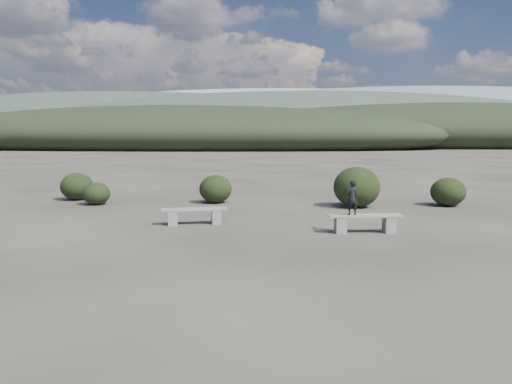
# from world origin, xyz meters

# --- Properties ---
(ground) EXTENTS (1200.00, 1200.00, 0.00)m
(ground) POSITION_xyz_m (0.00, 0.00, 0.00)
(ground) COLOR #2B2822
(ground) RESTS_ON ground
(bench_left) EXTENTS (1.94, 0.90, 0.48)m
(bench_left) POSITION_xyz_m (-1.68, 4.65, 0.29)
(bench_left) COLOR slate
(bench_left) RESTS_ON ground
(bench_right) EXTENTS (2.01, 0.68, 0.49)m
(bench_right) POSITION_xyz_m (3.10, 3.78, 0.30)
(bench_right) COLOR slate
(bench_right) RESTS_ON ground
(seated_person) EXTENTS (0.39, 0.32, 0.93)m
(seated_person) POSITION_xyz_m (2.74, 3.73, 0.96)
(seated_person) COLOR black
(seated_person) RESTS_ON bench_right
(shrub_a) EXTENTS (1.03, 1.03, 0.84)m
(shrub_a) POSITION_xyz_m (-6.24, 8.47, 0.42)
(shrub_a) COLOR black
(shrub_a) RESTS_ON ground
(shrub_b) EXTENTS (1.26, 1.26, 1.08)m
(shrub_b) POSITION_xyz_m (-1.87, 9.36, 0.54)
(shrub_b) COLOR black
(shrub_b) RESTS_ON ground
(shrub_d) EXTENTS (1.68, 1.68, 1.47)m
(shrub_d) POSITION_xyz_m (3.41, 8.66, 0.73)
(shrub_d) COLOR black
(shrub_d) RESTS_ON ground
(shrub_e) EXTENTS (1.26, 1.26, 1.05)m
(shrub_e) POSITION_xyz_m (6.80, 9.27, 0.53)
(shrub_e) COLOR black
(shrub_e) RESTS_ON ground
(shrub_f) EXTENTS (1.30, 1.30, 1.10)m
(shrub_f) POSITION_xyz_m (-7.60, 9.78, 0.55)
(shrub_f) COLOR black
(shrub_f) RESTS_ON ground
(mountain_ridges) EXTENTS (500.00, 400.00, 56.00)m
(mountain_ridges) POSITION_xyz_m (-7.48, 339.06, 10.84)
(mountain_ridges) COLOR black
(mountain_ridges) RESTS_ON ground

